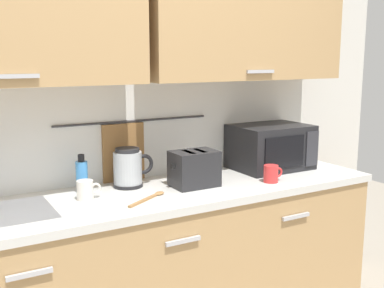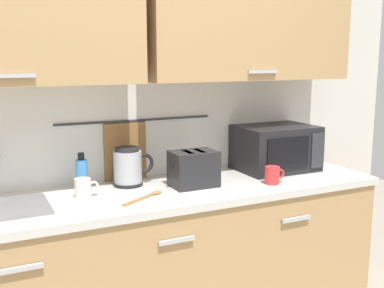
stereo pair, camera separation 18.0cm
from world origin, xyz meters
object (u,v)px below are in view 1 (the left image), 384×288
object	(u,v)px
electric_kettle	(128,168)
wooden_spoon	(150,197)
mug_by_kettle	(271,174)
microwave	(271,147)
toaster	(194,168)
dish_soap_bottle	(82,176)
mug_near_sink	(86,190)

from	to	relation	value
electric_kettle	wooden_spoon	distance (m)	0.27
electric_kettle	mug_by_kettle	bearing A→B (deg)	-23.27
microwave	toaster	xyz separation A→B (m)	(-0.61, -0.12, -0.04)
electric_kettle	toaster	size ratio (longest dim) A/B	0.89
mug_by_kettle	toaster	bearing A→B (deg)	160.99
electric_kettle	mug_by_kettle	distance (m)	0.78
dish_soap_bottle	wooden_spoon	distance (m)	0.38
toaster	electric_kettle	bearing A→B (deg)	151.44
mug_near_sink	toaster	bearing A→B (deg)	-4.75
dish_soap_bottle	mug_near_sink	bearing A→B (deg)	-100.03
microwave	dish_soap_bottle	size ratio (longest dim) A/B	2.35
mug_by_kettle	wooden_spoon	size ratio (longest dim) A/B	0.48
mug_near_sink	toaster	distance (m)	0.58
microwave	dish_soap_bottle	distance (m)	1.17
toaster	wooden_spoon	size ratio (longest dim) A/B	1.02
electric_kettle	mug_near_sink	xyz separation A→B (m)	(-0.27, -0.12, -0.05)
mug_near_sink	wooden_spoon	bearing A→B (deg)	-26.21
wooden_spoon	dish_soap_bottle	bearing A→B (deg)	133.02
electric_kettle	dish_soap_bottle	bearing A→B (deg)	176.13
dish_soap_bottle	mug_near_sink	xyz separation A→B (m)	(-0.02, -0.14, -0.04)
mug_near_sink	wooden_spoon	size ratio (longest dim) A/B	0.48
electric_kettle	mug_by_kettle	xyz separation A→B (m)	(0.71, -0.31, -0.05)
mug_near_sink	dish_soap_bottle	bearing A→B (deg)	79.97
dish_soap_bottle	wooden_spoon	size ratio (longest dim) A/B	0.78
toaster	mug_near_sink	bearing A→B (deg)	175.25
microwave	mug_near_sink	xyz separation A→B (m)	(-1.19, -0.07, -0.09)
dish_soap_bottle	toaster	bearing A→B (deg)	-18.34
wooden_spoon	toaster	bearing A→B (deg)	16.53
dish_soap_bottle	electric_kettle	bearing A→B (deg)	-3.87
electric_kettle	toaster	xyz separation A→B (m)	(0.31, -0.17, -0.01)
dish_soap_bottle	mug_by_kettle	bearing A→B (deg)	-18.62
dish_soap_bottle	wooden_spoon	world-z (taller)	dish_soap_bottle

